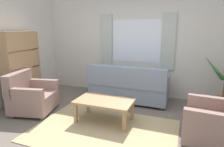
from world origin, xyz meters
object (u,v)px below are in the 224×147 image
couch (128,87)px  armchair_right (216,122)px  armchair_left (31,96)px  coffee_table (104,103)px  bookshelf (23,67)px

couch → armchair_right: size_ratio=2.10×
couch → armchair_right: (1.82, -1.27, -0.01)m
armchair_left → coffee_table: (1.66, 0.14, 0.03)m
armchair_left → coffee_table: armchair_left is taller
couch → armchair_right: 2.22m
bookshelf → armchair_left: bearing=54.6°
coffee_table → armchair_right: bearing=-1.1°
bookshelf → coffee_table: bearing=83.4°
armchair_left → coffee_table: size_ratio=0.91×
armchair_left → armchair_right: size_ratio=1.11×
armchair_left → armchair_right: 3.60m
couch → coffee_table: (-0.12, -1.23, 0.01)m
couch → coffee_table: couch is taller
armchair_left → armchair_right: bearing=-101.4°
armchair_right → bookshelf: bookshelf is taller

